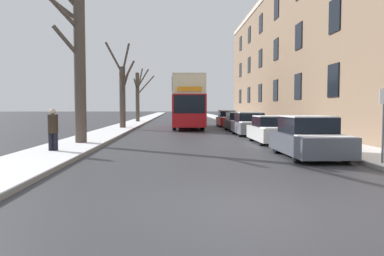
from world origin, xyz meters
name	(u,v)px	position (x,y,z in m)	size (l,w,h in m)	color
ground_plane	(245,209)	(0.00, 0.00, 0.00)	(320.00, 320.00, 0.00)	#38383D
sidewalk_left	(146,118)	(-6.00, 53.00, 0.08)	(2.59, 130.00, 0.16)	gray
sidewalk_right	(221,118)	(6.00, 53.00, 0.08)	(2.59, 130.00, 0.16)	gray
terrace_facade_right	(328,53)	(11.79, 25.11, 6.51)	(9.10, 46.91, 13.01)	#8C7056
bare_tree_left_0	(77,62)	(-5.93, 11.40, 4.00)	(2.25, 2.41, 8.40)	#4C4238
bare_tree_left_1	(122,92)	(-5.70, 24.68, 3.12)	(2.49, 3.24, 7.16)	#4C4238
bare_tree_left_2	(138,95)	(-5.76, 38.41, 3.35)	(2.36, 4.08, 6.28)	#4C4238
double_decker_bus	(187,100)	(-0.26, 26.39, 2.49)	(2.61, 10.70, 4.41)	red
parked_car_0	(308,138)	(3.61, 6.84, 0.70)	(1.88, 4.21, 1.53)	#474C56
parked_car_1	(270,130)	(3.61, 12.37, 0.66)	(1.69, 4.13, 1.41)	silver
parked_car_2	(249,124)	(3.61, 17.89, 0.71)	(1.89, 4.17, 1.55)	slate
parked_car_3	(237,122)	(3.61, 22.90, 0.67)	(1.68, 4.21, 1.48)	black
parked_car_4	(227,119)	(3.61, 28.87, 0.72)	(1.71, 4.02, 1.58)	maroon
pedestrian_left_sidewalk	(53,129)	(-6.04, 8.06, 0.99)	(0.39, 0.39, 1.80)	black
street_sign_post	(384,122)	(5.00, 4.32, 1.40)	(0.32, 0.07, 2.42)	#4C4F54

